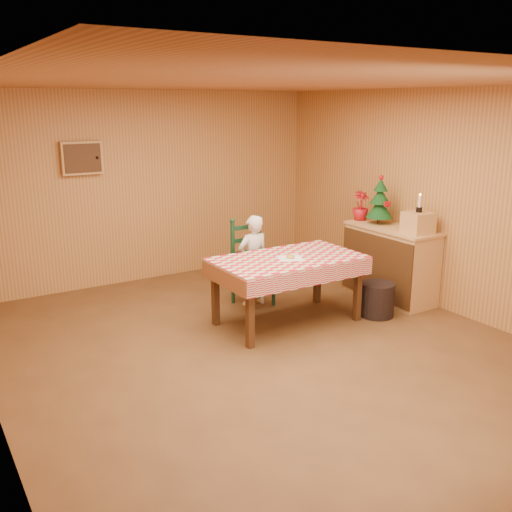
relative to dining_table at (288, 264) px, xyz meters
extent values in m
plane|color=brown|center=(-0.63, -0.53, -0.69)|extent=(6.00, 6.00, 0.00)
cube|color=#BD8244|center=(-0.63, 2.47, 0.61)|extent=(5.00, 0.10, 2.60)
cube|color=#BD8244|center=(1.87, -0.53, 0.61)|extent=(0.10, 6.00, 2.60)
cube|color=#AE6F40|center=(-0.63, -0.53, 1.91)|extent=(5.00, 6.00, 0.10)
cube|color=tan|center=(-1.53, 2.41, 1.06)|extent=(0.52, 0.08, 0.42)
cube|color=#492A13|center=(-1.53, 2.36, 1.06)|extent=(0.46, 0.02, 0.36)
sphere|color=black|center=(-1.35, 2.35, 1.06)|extent=(0.04, 0.04, 0.04)
cube|color=#492A13|center=(0.00, 0.00, 0.03)|extent=(1.60, 0.90, 0.06)
cube|color=#492A13|center=(-0.72, -0.37, -0.34)|extent=(0.07, 0.07, 0.69)
cube|color=#492A13|center=(0.72, -0.37, -0.34)|extent=(0.07, 0.07, 0.69)
cube|color=#492A13|center=(-0.72, 0.37, -0.34)|extent=(0.07, 0.07, 0.69)
cube|color=#492A13|center=(0.72, 0.37, -0.34)|extent=(0.07, 0.07, 0.69)
cube|color=#B51822|center=(0.00, 0.00, 0.07)|extent=(1.64, 0.94, 0.02)
cube|color=#B51822|center=(0.00, -0.47, -0.03)|extent=(1.64, 0.02, 0.18)
cube|color=#B51822|center=(0.00, 0.47, -0.03)|extent=(1.64, 0.02, 0.18)
cube|color=#2C602C|center=(-0.82, 0.00, -0.03)|extent=(0.02, 0.94, 0.18)
cube|color=#2C602C|center=(0.82, 0.00, -0.03)|extent=(0.02, 0.94, 0.18)
cube|color=#10311B|center=(0.00, 0.73, -0.26)|extent=(0.44, 0.40, 0.04)
cylinder|color=#10311B|center=(-0.19, 0.56, -0.48)|extent=(0.04, 0.04, 0.41)
cylinder|color=#10311B|center=(0.19, 0.56, -0.48)|extent=(0.04, 0.04, 0.41)
cylinder|color=#10311B|center=(-0.19, 0.90, -0.48)|extent=(0.04, 0.04, 0.41)
cylinder|color=#10311B|center=(0.19, 0.90, -0.48)|extent=(0.04, 0.04, 0.41)
cylinder|color=#10311B|center=(-0.19, 0.90, 0.06)|extent=(0.05, 0.05, 0.60)
sphere|color=#10311B|center=(-0.19, 0.90, 0.36)|extent=(0.06, 0.06, 0.06)
cylinder|color=#10311B|center=(0.19, 0.90, 0.06)|extent=(0.05, 0.05, 0.60)
sphere|color=#10311B|center=(0.19, 0.90, 0.36)|extent=(0.06, 0.06, 0.06)
cube|color=#10311B|center=(0.00, 0.90, -0.06)|extent=(0.38, 0.03, 0.05)
cube|color=#10311B|center=(0.00, 0.90, 0.10)|extent=(0.38, 0.03, 0.05)
cube|color=#10311B|center=(0.00, 0.90, 0.26)|extent=(0.38, 0.03, 0.05)
imported|color=silver|center=(0.00, 0.73, -0.13)|extent=(0.41, 0.27, 1.12)
cube|color=white|center=(0.00, -0.05, 0.08)|extent=(0.34, 0.34, 0.00)
torus|color=gold|center=(0.00, -0.05, 0.10)|extent=(0.12, 0.12, 0.03)
cube|color=tan|center=(1.61, 0.01, -0.24)|extent=(0.50, 1.20, 0.90)
cube|color=tan|center=(1.61, 0.01, 0.23)|extent=(0.54, 1.24, 0.03)
cube|color=#492A13|center=(1.35, 0.01, -0.24)|extent=(0.02, 1.20, 0.80)
cube|color=tan|center=(1.61, -0.39, 0.37)|extent=(0.33, 0.33, 0.25)
cylinder|color=#492A13|center=(1.61, 0.26, 0.28)|extent=(0.04, 0.04, 0.08)
cone|color=#0C3613|center=(1.61, 0.26, 0.44)|extent=(0.34, 0.34, 0.24)
cone|color=#0C3613|center=(1.61, 0.26, 0.60)|extent=(0.26, 0.26, 0.20)
cone|color=#0C3613|center=(1.61, 0.26, 0.74)|extent=(0.18, 0.18, 0.16)
sphere|color=#A40F16|center=(1.61, 0.26, 0.83)|extent=(0.06, 0.06, 0.06)
cube|color=#A40F16|center=(1.59, 0.11, 0.52)|extent=(0.10, 0.02, 0.06)
sphere|color=#A40F16|center=(1.69, 0.20, 0.47)|extent=(0.04, 0.04, 0.04)
sphere|color=#A40F16|center=(1.54, 0.31, 0.54)|extent=(0.04, 0.04, 0.04)
sphere|color=#A40F16|center=(1.65, 0.35, 0.64)|extent=(0.04, 0.04, 0.04)
imported|color=#A40F16|center=(1.56, 0.56, 0.43)|extent=(0.25, 0.25, 0.38)
cylinder|color=black|center=(1.61, -0.39, 0.52)|extent=(0.07, 0.07, 0.06)
cylinder|color=white|center=(1.61, -0.39, 0.62)|extent=(0.03, 0.03, 0.14)
sphere|color=orange|center=(1.61, -0.39, 0.70)|extent=(0.02, 0.02, 0.02)
cylinder|color=black|center=(1.02, -0.38, -0.49)|extent=(0.41, 0.41, 0.40)
camera|label=1|loc=(-3.54, -4.98, 1.73)|focal=40.00mm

